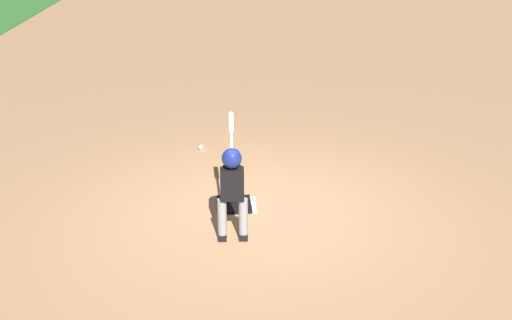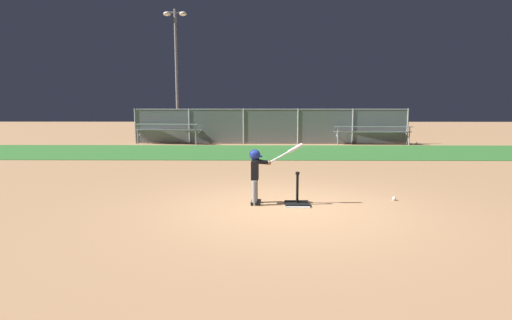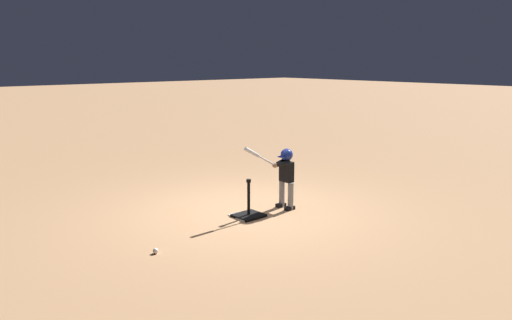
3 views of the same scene
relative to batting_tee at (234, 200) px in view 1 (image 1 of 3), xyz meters
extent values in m
plane|color=#AD7F56|center=(-0.19, -0.27, -0.08)|extent=(90.00, 90.00, 0.00)
cube|color=white|center=(0.01, -0.04, -0.07)|extent=(0.46, 0.46, 0.02)
cube|color=black|center=(0.00, 0.00, -0.06)|extent=(0.45, 0.40, 0.04)
cylinder|color=black|center=(0.00, 0.00, 0.23)|extent=(0.05, 0.05, 0.53)
cylinder|color=black|center=(0.00, 0.00, 0.52)|extent=(0.08, 0.08, 0.05)
cylinder|color=gray|center=(-0.79, 0.17, 0.16)|extent=(0.10, 0.10, 0.47)
cube|color=black|center=(-0.77, 0.17, -0.05)|extent=(0.18, 0.10, 0.06)
cylinder|color=gray|center=(-0.80, -0.05, 0.16)|extent=(0.10, 0.10, 0.47)
cube|color=black|center=(-0.78, -0.06, -0.05)|extent=(0.18, 0.10, 0.06)
cube|color=black|center=(-0.79, 0.06, 0.57)|extent=(0.14, 0.25, 0.35)
sphere|color=#936B4C|center=(-0.79, 0.06, 0.84)|extent=(0.18, 0.18, 0.18)
sphere|color=navy|center=(-0.79, 0.06, 0.85)|extent=(0.21, 0.21, 0.21)
cube|color=navy|center=(-0.71, 0.05, 0.83)|extent=(0.11, 0.16, 0.01)
cylinder|color=black|center=(-0.66, 0.09, 0.72)|extent=(0.29, 0.16, 0.10)
cylinder|color=black|center=(-0.66, 0.01, 0.72)|extent=(0.29, 0.14, 0.10)
sphere|color=#936B4C|center=(-0.53, 0.05, 0.71)|extent=(0.09, 0.09, 0.09)
cylinder|color=silver|center=(-0.23, 0.03, 0.88)|extent=(0.61, 0.06, 0.36)
cylinder|color=silver|center=(-0.04, 0.02, 0.98)|extent=(0.28, 0.07, 0.20)
cylinder|color=black|center=(-0.55, 0.05, 0.70)|extent=(0.04, 0.05, 0.05)
sphere|color=white|center=(1.94, 0.39, -0.04)|extent=(0.07, 0.07, 0.07)
camera|label=1|loc=(-6.45, 0.32, 3.10)|focal=42.00mm
camera|label=2|loc=(-0.68, -7.31, 1.72)|focal=28.00mm
camera|label=3|loc=(5.02, 5.90, 2.42)|focal=35.00mm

